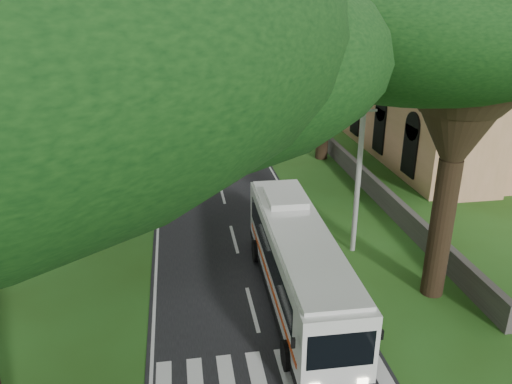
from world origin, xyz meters
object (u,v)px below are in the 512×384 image
pole_mid (274,88)px  distant_car_b (170,76)px  pedestrian (115,222)px  distant_car_a (178,107)px  pole_near (359,168)px  coach_bus (298,263)px  distant_car_c (206,68)px  pole_far (241,58)px  church (443,85)px

pole_mid → distant_car_b: pole_mid is taller
distant_car_b → pedestrian: 46.29m
distant_car_a → pedestrian: pedestrian is taller
distant_car_a → distant_car_b: (-0.72, 18.80, 0.14)m
pole_near → pole_mid: size_ratio=1.00×
coach_bus → distant_car_c: 60.14m
pole_near → distant_car_a: 31.62m
pole_far → coach_bus: (-3.64, -43.70, -2.43)m
church → pole_near: (-12.36, -15.55, -0.73)m
coach_bus → pedestrian: coach_bus is taller
pole_near → distant_car_c: bearing=93.2°
pole_far → distant_car_b: 13.01m
pole_far → distant_car_a: 12.82m
pole_near → distant_car_c: 56.63m
church → distant_car_b: (-20.86, 33.70, -4.12)m
distant_car_a → pole_near: bearing=96.8°
pedestrian → distant_car_c: bearing=3.5°
coach_bus → church: bearing=51.3°
distant_car_a → distant_car_b: 18.82m
coach_bus → pole_mid: bearing=82.3°
pole_near → coach_bus: bearing=-134.6°
pole_near → pedestrian: pole_near is taller
church → pole_mid: (-12.36, 4.45, -0.73)m
pole_near → coach_bus: (-3.64, -3.70, -2.43)m
pole_far → distant_car_c: bearing=101.0°
pole_mid → distant_car_b: (-8.50, 29.24, -3.39)m
pole_near → distant_car_c: size_ratio=1.69×
pole_far → distant_car_c: (-3.19, 16.43, -3.46)m
pole_near → distant_car_a: bearing=104.3°
pole_mid → pedestrian: (-11.33, -16.96, -3.26)m
church → pedestrian: 27.08m
pedestrian → church: bearing=-50.0°
distant_car_a → distant_car_c: size_ratio=0.77×
coach_bus → distant_car_b: (-4.86, 52.94, -0.96)m
pole_mid → coach_bus: bearing=-98.7°
distant_car_b → pedestrian: size_ratio=2.50×
coach_bus → distant_car_a: bearing=98.0°
distant_car_c → pedestrian: pedestrian is taller
pole_mid → pedestrian: 20.65m
distant_car_c → pedestrian: bearing=90.3°
pole_mid → distant_car_a: (-7.78, 10.44, -3.53)m
church → coach_bus: size_ratio=2.17×
church → distant_car_a: (-20.15, 14.89, -4.26)m
pole_mid → church: bearing=-19.8°
pole_mid → distant_car_c: 36.74m
distant_car_b → pedestrian: bearing=-94.6°
pole_near → distant_car_a: (-7.78, 30.44, -3.53)m
distant_car_c → distant_car_b: bearing=62.5°
church → distant_car_b: bearing=121.8°
pole_mid → pedestrian: bearing=-123.7°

